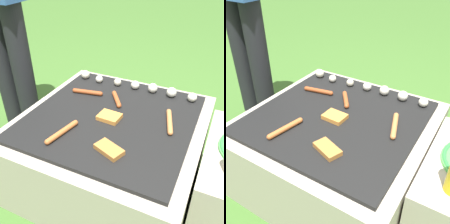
{
  "view_description": "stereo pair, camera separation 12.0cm",
  "coord_description": "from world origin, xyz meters",
  "views": [
    {
      "loc": [
        0.43,
        -0.91,
        1.06
      ],
      "look_at": [
        0.0,
        0.0,
        0.41
      ],
      "focal_mm": 42.0,
      "sensor_mm": 36.0,
      "label": 1
    },
    {
      "loc": [
        0.54,
        -0.85,
        1.06
      ],
      "look_at": [
        0.0,
        0.0,
        0.41
      ],
      "focal_mm": 42.0,
      "sensor_mm": 36.0,
      "label": 2
    }
  ],
  "objects": [
    {
      "name": "sausage_back_center",
      "position": [
        -0.04,
        0.13,
        0.4
      ],
      "size": [
        0.1,
        0.13,
        0.02
      ],
      "color": "#A34C23",
      "rests_on": "grill"
    },
    {
      "name": "ground_plane",
      "position": [
        0.0,
        0.0,
        0.0
      ],
      "size": [
        14.0,
        14.0,
        0.0
      ],
      "primitive_type": "plane",
      "color": "#3D6628"
    },
    {
      "name": "bread_slice_right",
      "position": [
        0.1,
        -0.23,
        0.4
      ],
      "size": [
        0.13,
        0.1,
        0.02
      ],
      "color": "#B27033",
      "rests_on": "grill"
    },
    {
      "name": "sausage_front_right",
      "position": [
        -0.13,
        -0.21,
        0.4
      ],
      "size": [
        0.05,
        0.18,
        0.02
      ],
      "color": "#B7602D",
      "rests_on": "grill"
    },
    {
      "name": "sausage_mid_right",
      "position": [
        0.26,
        0.05,
        0.4
      ],
      "size": [
        0.07,
        0.18,
        0.02
      ],
      "color": "#C6753D",
      "rests_on": "grill"
    },
    {
      "name": "sausage_front_center",
      "position": [
        -0.21,
        0.13,
        0.4
      ],
      "size": [
        0.17,
        0.05,
        0.02
      ],
      "color": "#93421E",
      "rests_on": "grill"
    },
    {
      "name": "mushroom_row",
      "position": [
        0.01,
        0.29,
        0.41
      ],
      "size": [
        0.66,
        0.06,
        0.05
      ],
      "color": "beige",
      "rests_on": "grill"
    },
    {
      "name": "bread_slice_left",
      "position": [
        -0.0,
        -0.03,
        0.4
      ],
      "size": [
        0.1,
        0.08,
        0.02
      ],
      "color": "#D18438",
      "rests_on": "grill"
    },
    {
      "name": "grill",
      "position": [
        0.0,
        0.0,
        0.19
      ],
      "size": [
        0.83,
        0.83,
        0.39
      ],
      "color": "#A89E8C",
      "rests_on": "ground_plane"
    }
  ]
}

